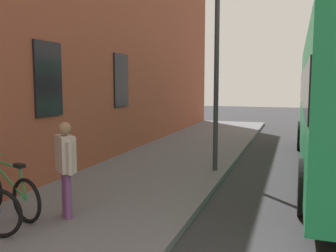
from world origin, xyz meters
TOP-DOWN VIEW (x-y plane):
  - ground at (6.00, -1.00)m, footprint 60.00×60.00m
  - sidewalk_pavement at (8.00, 1.75)m, footprint 24.00×3.50m
  - station_facade at (8.99, 3.80)m, footprint 22.00×0.65m
  - bicycle_under_window at (3.52, 2.86)m, footprint 0.64×1.72m
  - pedestrian_by_facade at (3.78, 1.91)m, footprint 0.46×0.49m
  - street_lamp at (7.84, 0.30)m, footprint 0.28×0.28m

SIDE VIEW (x-z plane):
  - ground at x=6.00m, z-range 0.00..0.00m
  - sidewalk_pavement at x=8.00m, z-range 0.00..0.12m
  - bicycle_under_window at x=3.52m, z-range 0.02..1.00m
  - pedestrian_by_facade at x=3.78m, z-range 0.29..1.87m
  - street_lamp at x=7.84m, z-range 0.61..6.34m
  - station_facade at x=8.99m, z-range 0.00..9.12m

